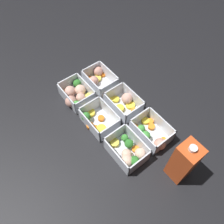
% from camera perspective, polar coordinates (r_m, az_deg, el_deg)
% --- Properties ---
extents(ground_plane, '(4.00, 4.00, 0.00)m').
position_cam_1_polar(ground_plane, '(0.92, 0.00, -0.83)').
color(ground_plane, black).
extents(container_near_left, '(0.17, 0.11, 0.07)m').
position_cam_1_polar(container_near_left, '(0.85, 10.20, -5.66)').
color(container_near_left, silver).
rests_on(container_near_left, ground_plane).
extents(container_near_center, '(0.15, 0.12, 0.07)m').
position_cam_1_polar(container_near_center, '(0.92, 3.20, 2.33)').
color(container_near_center, silver).
rests_on(container_near_center, ground_plane).
extents(container_near_right, '(0.17, 0.11, 0.07)m').
position_cam_1_polar(container_near_right, '(1.01, -3.33, 8.23)').
color(container_near_right, silver).
rests_on(container_near_right, ground_plane).
extents(container_far_left, '(0.15, 0.11, 0.07)m').
position_cam_1_polar(container_far_left, '(0.81, 4.35, -10.35)').
color(container_far_left, silver).
rests_on(container_far_left, ground_plane).
extents(container_far_center, '(0.16, 0.12, 0.07)m').
position_cam_1_polar(container_far_center, '(0.88, -3.97, -2.03)').
color(container_far_center, silver).
rests_on(container_far_center, ground_plane).
extents(container_far_right, '(0.15, 0.14, 0.07)m').
position_cam_1_polar(container_far_right, '(0.96, -9.29, 4.44)').
color(container_far_right, silver).
rests_on(container_far_right, ground_plane).
extents(juice_carton, '(0.07, 0.07, 0.20)m').
position_cam_1_polar(juice_carton, '(0.75, 18.16, -12.28)').
color(juice_carton, '#D14C1E').
rests_on(juice_carton, ground_plane).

